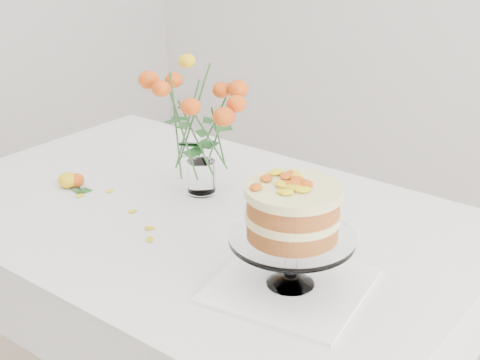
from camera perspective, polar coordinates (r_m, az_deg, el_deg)
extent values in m
cube|color=tan|center=(1.71, -3.89, -3.44)|extent=(1.40, 0.90, 0.04)
cylinder|color=tan|center=(2.51, -8.75, -4.10)|extent=(0.06, 0.06, 0.71)
cube|color=white|center=(1.70, -3.91, -2.75)|extent=(1.42, 0.92, 0.01)
cube|color=white|center=(2.08, 4.56, -0.86)|extent=(1.42, 0.01, 0.20)
cube|color=white|center=(1.49, -15.80, -12.41)|extent=(1.42, 0.01, 0.20)
cube|color=white|center=(1.45, 18.39, -13.89)|extent=(0.01, 0.92, 0.20)
cube|color=white|center=(2.24, -17.60, -0.09)|extent=(0.01, 0.92, 0.20)
cube|color=white|center=(1.39, 4.31, -8.94)|extent=(0.34, 0.34, 0.01)
cylinder|color=white|center=(1.36, 4.39, -6.67)|extent=(0.03, 0.03, 0.08)
cylinder|color=white|center=(1.33, 4.45, -4.95)|extent=(0.25, 0.25, 0.01)
cylinder|color=#A25124|center=(1.32, 4.48, -4.06)|extent=(0.18, 0.18, 0.04)
cylinder|color=beige|center=(1.31, 4.52, -3.04)|extent=(0.19, 0.19, 0.02)
cylinder|color=#A25124|center=(1.30, 4.56, -2.00)|extent=(0.18, 0.18, 0.04)
cylinder|color=beige|center=(1.29, 4.59, -0.91)|extent=(0.19, 0.19, 0.02)
cylinder|color=white|center=(1.80, -3.29, -1.07)|extent=(0.06, 0.06, 0.01)
cylinder|color=white|center=(1.78, -3.33, 0.31)|extent=(0.08, 0.08, 0.09)
ellipsoid|color=yellow|center=(1.88, -14.50, -0.01)|extent=(0.05, 0.05, 0.04)
cylinder|color=#265221|center=(1.86, -13.98, -0.90)|extent=(0.06, 0.02, 0.01)
ellipsoid|color=red|center=(1.88, -13.81, -0.01)|extent=(0.04, 0.04, 0.04)
cylinder|color=#265221|center=(1.86, -13.46, -0.81)|extent=(0.05, 0.02, 0.00)
ellipsoid|color=yellow|center=(1.71, -9.15, -2.65)|extent=(0.03, 0.02, 0.00)
ellipsoid|color=yellow|center=(1.62, -7.72, -4.11)|extent=(0.03, 0.02, 0.00)
ellipsoid|color=yellow|center=(1.57, -7.71, -5.05)|extent=(0.03, 0.02, 0.00)
ellipsoid|color=yellow|center=(1.84, -11.05, -0.92)|extent=(0.03, 0.02, 0.00)
ellipsoid|color=yellow|center=(1.83, -13.51, -1.31)|extent=(0.03, 0.02, 0.00)
ellipsoid|color=yellow|center=(1.48, 2.82, -6.80)|extent=(0.03, 0.02, 0.00)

